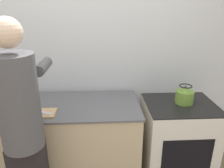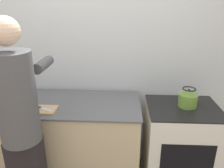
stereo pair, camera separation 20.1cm
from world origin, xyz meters
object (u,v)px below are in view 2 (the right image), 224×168
(cutting_board, at_px, (41,110))
(canister_jar, at_px, (10,92))
(kettle, at_px, (188,99))
(oven, at_px, (179,148))
(knife, at_px, (42,108))
(person, at_px, (21,124))

(cutting_board, distance_m, canister_jar, 0.47)
(cutting_board, relative_size, canister_jar, 1.70)
(cutting_board, xyz_separation_m, kettle, (1.40, 0.16, 0.07))
(oven, relative_size, knife, 4.41)
(oven, distance_m, cutting_board, 1.45)
(kettle, relative_size, canister_jar, 1.08)
(knife, relative_size, canister_jar, 1.21)
(canister_jar, bearing_deg, person, -57.29)
(person, distance_m, canister_jar, 0.68)
(knife, xyz_separation_m, kettle, (1.39, 0.16, 0.06))
(oven, xyz_separation_m, canister_jar, (-1.76, 0.09, 0.56))
(cutting_board, xyz_separation_m, knife, (0.02, 0.00, 0.01))
(kettle, bearing_deg, cutting_board, -173.32)
(oven, xyz_separation_m, person, (-1.39, -0.48, 0.53))
(person, height_order, knife, person)
(canister_jar, bearing_deg, knife, -29.18)
(cutting_board, bearing_deg, canister_jar, 149.43)
(cutting_board, height_order, knife, knife)
(knife, relative_size, kettle, 1.13)
(kettle, height_order, canister_jar, kettle)
(person, distance_m, kettle, 1.52)
(person, bearing_deg, kettle, 19.43)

